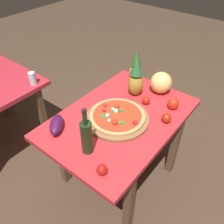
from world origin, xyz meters
TOP-DOWN VIEW (x-y plane):
  - ground_plane at (0.00, 0.00)m, footprint 10.00×10.00m
  - display_table at (0.00, 0.00)m, footprint 1.18×0.80m
  - pizza_board at (-0.05, -0.01)m, footprint 0.48×0.48m
  - pizza at (-0.05, -0.00)m, footprint 0.41×0.41m
  - wine_bottle at (-0.40, -0.04)m, footprint 0.08×0.08m
  - pineapple_left at (0.31, 0.08)m, footprint 0.13×0.13m
  - pineapple_right at (0.48, 0.20)m, footprint 0.12×0.12m
  - melon at (0.48, -0.07)m, footprint 0.18×0.18m
  - bell_pepper at (0.34, -0.26)m, footprint 0.09×0.09m
  - eggplant at (-0.40, 0.27)m, footprint 0.21×0.20m
  - tomato_beside_pepper at (0.16, -0.30)m, footprint 0.07×0.07m
  - tomato_at_corner at (-0.48, -0.23)m, footprint 0.07×0.07m
  - tomato_by_bottle at (0.26, -0.06)m, footprint 0.07×0.07m
  - drinking_glass_water at (-0.13, 0.89)m, footprint 0.06×0.06m

SIDE VIEW (x-z plane):
  - ground_plane at x=0.00m, z-range 0.00..0.00m
  - display_table at x=0.00m, z-range 0.27..1.00m
  - pizza_board at x=-0.05m, z-range 0.73..0.76m
  - tomato_at_corner at x=-0.48m, z-range 0.73..0.80m
  - tomato_by_bottle at x=0.26m, z-range 0.73..0.80m
  - tomato_beside_pepper at x=0.16m, z-range 0.73..0.81m
  - pizza at x=-0.05m, z-range 0.74..0.80m
  - bell_pepper at x=0.34m, z-range 0.73..0.83m
  - eggplant at x=-0.40m, z-range 0.73..0.82m
  - drinking_glass_water at x=-0.13m, z-range 0.73..0.85m
  - melon at x=0.48m, z-range 0.73..0.92m
  - wine_bottle at x=-0.40m, z-range 0.69..1.03m
  - pineapple_right at x=0.48m, z-range 0.72..1.03m
  - pineapple_left at x=0.31m, z-range 0.72..1.06m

